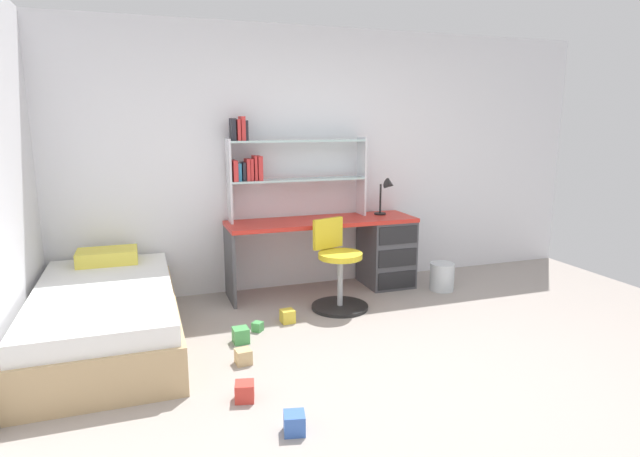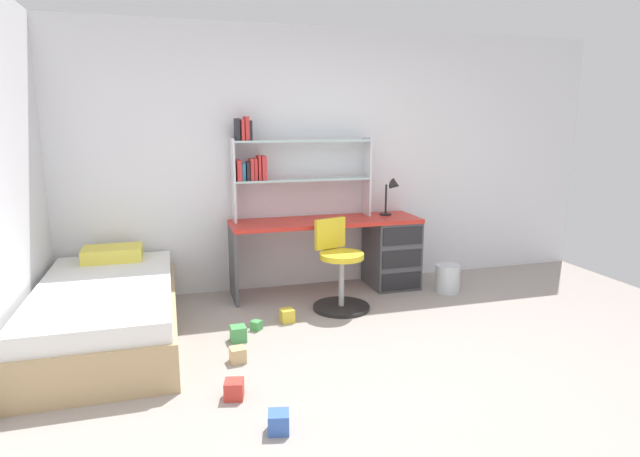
# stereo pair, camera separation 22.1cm
# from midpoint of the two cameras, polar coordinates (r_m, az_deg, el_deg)

# --- Properties ---
(ground_plane) EXTENTS (6.15, 5.73, 0.02)m
(ground_plane) POSITION_cam_midpoint_polar(r_m,az_deg,el_deg) (3.60, 13.38, -16.86)
(ground_plane) COLOR #9E938C
(room_shell) EXTENTS (6.15, 5.73, 2.60)m
(room_shell) POSITION_cam_midpoint_polar(r_m,az_deg,el_deg) (4.00, -10.95, 5.86)
(room_shell) COLOR silver
(room_shell) RESTS_ON ground_plane
(desk) EXTENTS (1.88, 0.54, 0.74)m
(desk) POSITION_cam_midpoint_polar(r_m,az_deg,el_deg) (5.38, 6.97, -2.11)
(desk) COLOR red
(desk) RESTS_ON ground_plane
(bookshelf_hutch) EXTENTS (1.38, 0.22, 1.00)m
(bookshelf_hutch) POSITION_cam_midpoint_polar(r_m,az_deg,el_deg) (5.10, -2.90, 7.21)
(bookshelf_hutch) COLOR silver
(bookshelf_hutch) RESTS_ON desk
(desk_lamp) EXTENTS (0.20, 0.17, 0.38)m
(desk_lamp) POSITION_cam_midpoint_polar(r_m,az_deg,el_deg) (5.40, 9.15, 4.09)
(desk_lamp) COLOR black
(desk_lamp) RESTS_ON desk
(swivel_chair) EXTENTS (0.52, 0.52, 0.82)m
(swivel_chair) POSITION_cam_midpoint_polar(r_m,az_deg,el_deg) (4.77, 3.48, -4.94)
(swivel_chair) COLOR black
(swivel_chair) RESTS_ON ground_plane
(bed_platform) EXTENTS (1.04, 1.96, 0.59)m
(bed_platform) POSITION_cam_midpoint_polar(r_m,az_deg,el_deg) (4.37, -20.92, -8.54)
(bed_platform) COLOR tan
(bed_platform) RESTS_ON ground_plane
(waste_bin) EXTENTS (0.24, 0.24, 0.28)m
(waste_bin) POSITION_cam_midpoint_polar(r_m,az_deg,el_deg) (5.43, 14.89, -5.31)
(waste_bin) COLOR silver
(waste_bin) RESTS_ON ground_plane
(toy_block_red_0) EXTENTS (0.14, 0.14, 0.12)m
(toy_block_red_0) POSITION_cam_midpoint_polar(r_m,az_deg,el_deg) (3.41, -7.46, -17.05)
(toy_block_red_0) COLOR red
(toy_block_red_0) RESTS_ON ground_plane
(toy_block_blue_1) EXTENTS (0.14, 0.14, 0.12)m
(toy_block_blue_1) POSITION_cam_midpoint_polar(r_m,az_deg,el_deg) (3.07, -2.35, -20.40)
(toy_block_blue_1) COLOR #3860B7
(toy_block_blue_1) RESTS_ON ground_plane
(toy_block_natural_2) EXTENTS (0.12, 0.12, 0.11)m
(toy_block_natural_2) POSITION_cam_midpoint_polar(r_m,az_deg,el_deg) (3.85, -7.31, -13.54)
(toy_block_natural_2) COLOR tan
(toy_block_natural_2) RESTS_ON ground_plane
(toy_block_yellow_3) EXTENTS (0.12, 0.12, 0.11)m
(toy_block_yellow_3) POSITION_cam_midpoint_polar(r_m,az_deg,el_deg) (4.53, -2.19, -9.49)
(toy_block_yellow_3) COLOR gold
(toy_block_yellow_3) RESTS_ON ground_plane
(toy_block_green_4) EXTENTS (0.12, 0.12, 0.12)m
(toy_block_green_4) POSITION_cam_midpoint_polar(r_m,az_deg,el_deg) (4.19, -7.40, -11.33)
(toy_block_green_4) COLOR #479E51
(toy_block_green_4) RESTS_ON ground_plane
(toy_block_green_5) EXTENTS (0.11, 0.11, 0.08)m
(toy_block_green_5) POSITION_cam_midpoint_polar(r_m,az_deg,el_deg) (4.38, -5.52, -10.50)
(toy_block_green_5) COLOR #479E51
(toy_block_green_5) RESTS_ON ground_plane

